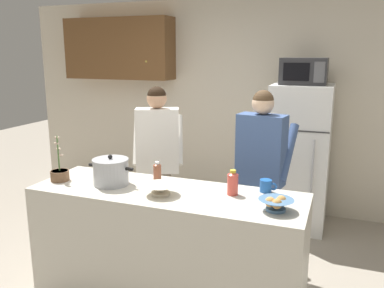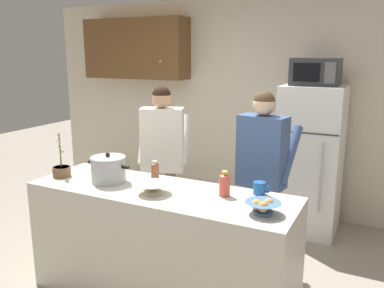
% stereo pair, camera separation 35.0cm
% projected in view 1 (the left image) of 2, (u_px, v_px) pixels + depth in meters
% --- Properties ---
extents(back_wall_unit, '(6.00, 0.48, 2.60)m').
position_uv_depth(back_wall_unit, '(219.00, 95.00, 5.11)').
color(back_wall_unit, beige).
rests_on(back_wall_unit, ground).
extents(kitchen_island, '(2.11, 0.68, 0.92)m').
position_uv_depth(kitchen_island, '(167.00, 246.00, 3.16)').
color(kitchen_island, beige).
rests_on(kitchen_island, ground).
extents(refrigerator, '(0.64, 0.68, 1.62)m').
position_uv_depth(refrigerator, '(299.00, 157.00, 4.50)').
color(refrigerator, white).
rests_on(refrigerator, ground).
extents(microwave, '(0.48, 0.37, 0.28)m').
position_uv_depth(microwave, '(304.00, 71.00, 4.27)').
color(microwave, '#2D2D30').
rests_on(microwave, refrigerator).
extents(person_near_pot, '(0.60, 0.55, 1.64)m').
position_uv_depth(person_near_pot, '(158.00, 149.00, 3.95)').
color(person_near_pot, '#726656').
rests_on(person_near_pot, ground).
extents(person_by_sink, '(0.55, 0.48, 1.64)m').
position_uv_depth(person_by_sink, '(261.00, 160.00, 3.56)').
color(person_by_sink, '#33384C').
rests_on(person_by_sink, ground).
extents(cooking_pot, '(0.40, 0.29, 0.25)m').
position_uv_depth(cooking_pot, '(111.00, 172.00, 3.19)').
color(cooking_pot, '#ADAFB5').
rests_on(cooking_pot, kitchen_island).
extents(coffee_mug, '(0.13, 0.09, 0.10)m').
position_uv_depth(coffee_mug, '(266.00, 186.00, 3.03)').
color(coffee_mug, '#1E59B2').
rests_on(coffee_mug, kitchen_island).
extents(bread_bowl, '(0.24, 0.24, 0.10)m').
position_uv_depth(bread_bowl, '(276.00, 204.00, 2.67)').
color(bread_bowl, '#4C7299').
rests_on(bread_bowl, kitchen_island).
extents(empty_bowl, '(0.25, 0.25, 0.08)m').
position_uv_depth(empty_bowl, '(160.00, 189.00, 2.97)').
color(empty_bowl, beige).
rests_on(empty_bowl, kitchen_island).
extents(bottle_near_edge, '(0.08, 0.08, 0.19)m').
position_uv_depth(bottle_near_edge, '(233.00, 183.00, 2.96)').
color(bottle_near_edge, '#D84C3F').
rests_on(bottle_near_edge, kitchen_island).
extents(bottle_mid_counter, '(0.07, 0.07, 0.15)m').
position_uv_depth(bottle_mid_counter, '(157.00, 171.00, 3.32)').
color(bottle_mid_counter, brown).
rests_on(bottle_mid_counter, kitchen_island).
extents(potted_orchid, '(0.15, 0.15, 0.38)m').
position_uv_depth(potted_orchid, '(60.00, 173.00, 3.30)').
color(potted_orchid, brown).
rests_on(potted_orchid, kitchen_island).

